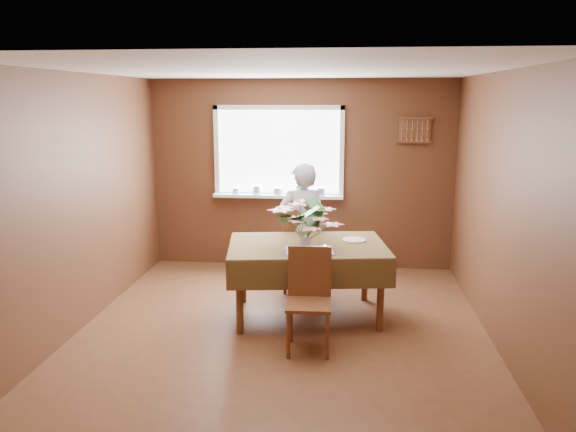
# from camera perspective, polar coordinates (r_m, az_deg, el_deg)

# --- Properties ---
(floor) EXTENTS (4.50, 4.50, 0.00)m
(floor) POSITION_cam_1_polar(r_m,az_deg,el_deg) (5.63, -0.60, -11.68)
(floor) COLOR brown
(floor) RESTS_ON ground
(ceiling) EXTENTS (4.50, 4.50, 0.00)m
(ceiling) POSITION_cam_1_polar(r_m,az_deg,el_deg) (5.17, -0.66, 14.63)
(ceiling) COLOR white
(ceiling) RESTS_ON wall_back
(wall_back) EXTENTS (4.00, 0.00, 4.00)m
(wall_back) POSITION_cam_1_polar(r_m,az_deg,el_deg) (7.47, 1.36, 4.20)
(wall_back) COLOR brown
(wall_back) RESTS_ON floor
(wall_front) EXTENTS (4.00, 0.00, 4.00)m
(wall_front) POSITION_cam_1_polar(r_m,az_deg,el_deg) (3.11, -5.44, -7.08)
(wall_front) COLOR brown
(wall_front) RESTS_ON floor
(wall_left) EXTENTS (0.00, 4.50, 4.50)m
(wall_left) POSITION_cam_1_polar(r_m,az_deg,el_deg) (5.83, -20.54, 1.23)
(wall_left) COLOR brown
(wall_left) RESTS_ON floor
(wall_right) EXTENTS (0.00, 4.50, 4.50)m
(wall_right) POSITION_cam_1_polar(r_m,az_deg,el_deg) (5.41, 20.92, 0.41)
(wall_right) COLOR brown
(wall_right) RESTS_ON floor
(window_assembly) EXTENTS (1.72, 0.20, 1.22)m
(window_assembly) POSITION_cam_1_polar(r_m,az_deg,el_deg) (7.43, -0.93, 4.97)
(window_assembly) COLOR white
(window_assembly) RESTS_ON wall_back
(spoon_rack) EXTENTS (0.44, 0.05, 0.33)m
(spoon_rack) POSITION_cam_1_polar(r_m,az_deg,el_deg) (7.40, 12.75, 8.51)
(spoon_rack) COLOR brown
(spoon_rack) RESTS_ON wall_back
(dining_table) EXTENTS (1.75, 1.32, 0.79)m
(dining_table) POSITION_cam_1_polar(r_m,az_deg,el_deg) (5.80, 1.97, -3.79)
(dining_table) COLOR brown
(dining_table) RESTS_ON floor
(chair_far) EXTENTS (0.52, 0.52, 1.01)m
(chair_far) POSITION_cam_1_polar(r_m,az_deg,el_deg) (6.60, 1.19, -3.09)
(chair_far) COLOR brown
(chair_far) RESTS_ON floor
(chair_near) EXTENTS (0.41, 0.41, 0.93)m
(chair_near) POSITION_cam_1_polar(r_m,az_deg,el_deg) (5.14, 2.15, -7.95)
(chair_near) COLOR brown
(chair_near) RESTS_ON floor
(seated_woman) EXTENTS (0.62, 0.47, 1.54)m
(seated_woman) POSITION_cam_1_polar(r_m,az_deg,el_deg) (6.50, 1.48, -1.30)
(seated_woman) COLOR white
(seated_woman) RESTS_ON floor
(flower_bouquet) EXTENTS (0.57, 0.57, 0.49)m
(flower_bouquet) POSITION_cam_1_polar(r_m,az_deg,el_deg) (5.49, 1.76, -0.28)
(flower_bouquet) COLOR white
(flower_bouquet) RESTS_ON dining_table
(side_plate) EXTENTS (0.29, 0.29, 0.01)m
(side_plate) POSITION_cam_1_polar(r_m,az_deg,el_deg) (5.96, 6.72, -2.43)
(side_plate) COLOR white
(side_plate) RESTS_ON dining_table
(table_knife) EXTENTS (0.06, 0.20, 0.00)m
(table_knife) POSITION_cam_1_polar(r_m,az_deg,el_deg) (5.62, 3.93, -3.23)
(table_knife) COLOR silver
(table_knife) RESTS_ON dining_table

